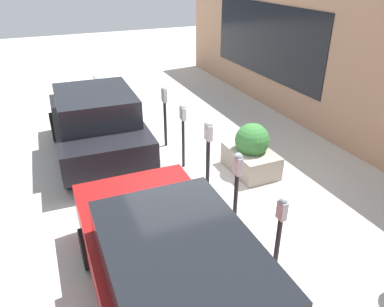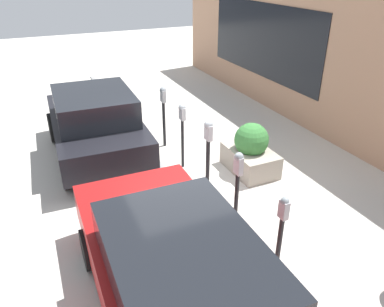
{
  "view_description": "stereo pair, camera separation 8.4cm",
  "coord_description": "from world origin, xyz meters",
  "views": [
    {
      "loc": [
        -5.8,
        2.39,
        4.2
      ],
      "look_at": [
        0.0,
        -0.11,
        0.94
      ],
      "focal_mm": 35.0,
      "sensor_mm": 36.0,
      "label": 1
    },
    {
      "loc": [
        -5.76,
        2.47,
        4.2
      ],
      "look_at": [
        0.0,
        -0.11,
        0.94
      ],
      "focal_mm": 35.0,
      "sensor_mm": 36.0,
      "label": 2
    }
  ],
  "objects": [
    {
      "name": "ground_plane",
      "position": [
        0.0,
        0.0,
        0.0
      ],
      "size": [
        40.0,
        40.0,
        0.0
      ],
      "primitive_type": "plane",
      "color": "beige"
    },
    {
      "name": "curb_strip",
      "position": [
        0.0,
        0.08,
        0.02
      ],
      "size": [
        19.0,
        0.16,
        0.04
      ],
      "color": "gray",
      "rests_on": "ground_plane"
    },
    {
      "name": "building_facade",
      "position": [
        0.0,
        -4.47,
        1.83
      ],
      "size": [
        19.0,
        0.17,
        3.64
      ],
      "color": "tan",
      "rests_on": "ground_plane"
    },
    {
      "name": "parking_meter_nearest",
      "position": [
        -2.44,
        -0.41,
        0.86
      ],
      "size": [
        0.15,
        0.12,
        1.35
      ],
      "color": "black",
      "rests_on": "ground_plane"
    },
    {
      "name": "parking_meter_second",
      "position": [
        -1.22,
        -0.4,
        1.0
      ],
      "size": [
        0.18,
        0.15,
        1.47
      ],
      "color": "black",
      "rests_on": "ground_plane"
    },
    {
      "name": "parking_meter_middle",
      "position": [
        -0.05,
        -0.43,
        1.07
      ],
      "size": [
        0.2,
        0.17,
        1.57
      ],
      "color": "black",
      "rests_on": "ground_plane"
    },
    {
      "name": "parking_meter_fourth",
      "position": [
        1.15,
        -0.4,
        1.08
      ],
      "size": [
        0.18,
        0.16,
        1.51
      ],
      "color": "black",
      "rests_on": "ground_plane"
    },
    {
      "name": "parking_meter_farthest",
      "position": [
        2.35,
        -0.41,
        1.05
      ],
      "size": [
        0.19,
        0.16,
        1.54
      ],
      "color": "black",
      "rests_on": "ground_plane"
    },
    {
      "name": "planter_box",
      "position": [
        0.38,
        -1.69,
        0.47
      ],
      "size": [
        1.27,
        0.83,
        1.13
      ],
      "color": "#A39989",
      "rests_on": "ground_plane"
    },
    {
      "name": "parked_car_front",
      "position": [
        -2.66,
        1.23,
        0.75
      ],
      "size": [
        4.71,
        1.95,
        1.41
      ],
      "rotation": [
        0.0,
        0.0,
        -0.01
      ],
      "color": "maroon",
      "rests_on": "ground_plane"
    },
    {
      "name": "parked_car_middle",
      "position": [
        2.51,
        1.23,
        0.84
      ],
      "size": [
        4.03,
        2.04,
        1.61
      ],
      "rotation": [
        0.0,
        0.0,
        -0.04
      ],
      "color": "black",
      "rests_on": "ground_plane"
    }
  ]
}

